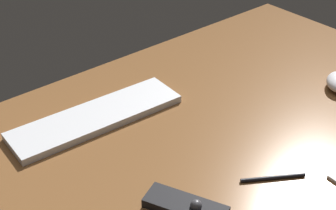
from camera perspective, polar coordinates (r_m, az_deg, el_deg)
The scene contains 4 objects.
desk at distance 116.38cm, azimuth 4.75°, elevation -3.13°, with size 140.00×84.00×2.00cm, color brown.
keyboard at distance 119.00cm, azimuth -8.25°, elevation -1.35°, with size 42.16×11.70×1.78cm, color silver.
media_remote at distance 94.73cm, azimuth 2.11°, elevation -11.64°, with size 11.63×16.70×3.41cm.
pen at distance 103.73cm, azimuth 12.01°, elevation -8.20°, with size 0.81×0.81×13.53cm, color black.
Camera 1 is at (-67.24, -65.26, 70.02)cm, focal length 52.88 mm.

